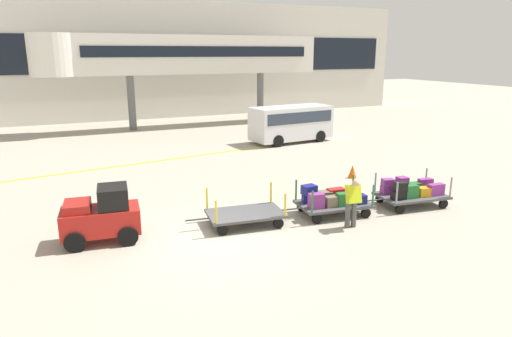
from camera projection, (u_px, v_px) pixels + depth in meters
The scene contains 11 objects.
ground_plane at pixel (221, 238), 13.00m from camera, with size 120.00×120.00×0.00m, color #A8A08E.
apron_lead_line at pixel (114, 167), 21.05m from camera, with size 21.99×0.20×0.01m, color yellow.
terminal_building at pixel (106, 60), 34.85m from camera, with size 51.78×2.51×9.11m.
jet_bridge at pixel (174, 55), 30.96m from camera, with size 19.45×3.00×6.30m.
baggage_tug at pixel (102, 216), 12.63m from camera, with size 2.21×1.43×1.58m.
baggage_cart_lead at pixel (245, 214), 13.95m from camera, with size 3.06×1.65×1.10m.
baggage_cart_middle at pixel (332, 200), 14.79m from camera, with size 3.06×1.65×1.10m.
baggage_cart_tail at pixel (410, 191), 15.65m from camera, with size 3.06×1.65×1.10m.
baggage_handler at pixel (353, 201), 13.56m from camera, with size 0.48×0.49×1.56m.
shuttle_van at pixel (291, 121), 26.62m from camera, with size 4.98×2.41×2.10m.
safety_cone_near at pixel (352, 171), 19.19m from camera, with size 0.36×0.36×0.55m, color #EA590F.
Camera 1 is at (-3.99, -11.45, 5.19)m, focal length 31.82 mm.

